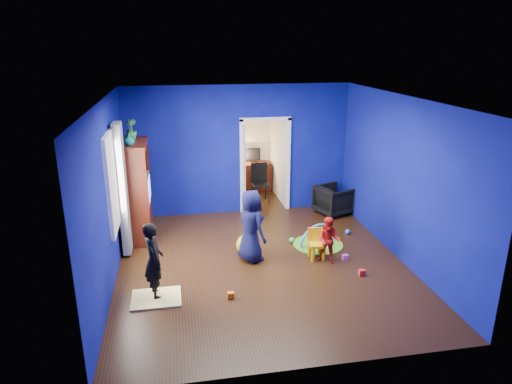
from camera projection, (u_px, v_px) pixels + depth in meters
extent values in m
cube|color=black|center=(262.00, 265.00, 8.09)|extent=(5.00, 5.50, 0.01)
cube|color=white|center=(263.00, 99.00, 7.18)|extent=(5.00, 5.50, 0.01)
cube|color=#090D6E|center=(239.00, 150.00, 10.20)|extent=(5.00, 0.02, 2.90)
cube|color=#090D6E|center=(310.00, 260.00, 5.06)|extent=(5.00, 0.02, 2.90)
cube|color=#090D6E|center=(107.00, 195.00, 7.21)|extent=(0.02, 5.50, 2.90)
cube|color=#090D6E|center=(401.00, 179.00, 8.06)|extent=(0.02, 5.50, 2.90)
imported|color=black|center=(334.00, 200.00, 10.40)|extent=(0.93, 0.92, 0.66)
imported|color=black|center=(154.00, 260.00, 6.90)|extent=(0.39, 0.50, 1.22)
imported|color=#0E1336|center=(251.00, 226.00, 8.06)|extent=(0.66, 0.76, 1.32)
imported|color=#B11228|center=(329.00, 240.00, 8.04)|extent=(0.52, 0.48, 0.85)
imported|color=#0C5462|center=(129.00, 140.00, 8.31)|extent=(0.25, 0.25, 0.20)
imported|color=#318736|center=(131.00, 130.00, 8.76)|extent=(0.28, 0.28, 0.39)
cube|color=#370E09|center=(135.00, 191.00, 8.93)|extent=(0.58, 1.14, 1.96)
cube|color=silver|center=(137.00, 189.00, 8.92)|extent=(0.46, 0.70, 0.54)
cube|color=#F2E07A|center=(156.00, 298.00, 7.00)|extent=(0.75, 0.60, 0.03)
sphere|color=yellow|center=(246.00, 245.00, 8.44)|extent=(0.38, 0.38, 0.38)
cube|color=yellow|center=(317.00, 245.00, 8.26)|extent=(0.31, 0.31, 0.50)
cylinder|color=green|center=(318.00, 244.00, 8.86)|extent=(0.96, 0.96, 0.03)
torus|color=#3F8CD8|center=(318.00, 244.00, 8.86)|extent=(0.83, 0.31, 0.86)
cube|color=white|center=(110.00, 183.00, 7.51)|extent=(0.03, 0.95, 1.55)
cube|color=slate|center=(123.00, 190.00, 8.13)|extent=(0.14, 0.42, 2.40)
cube|color=white|center=(265.00, 166.00, 10.43)|extent=(1.16, 0.10, 2.10)
cube|color=#3D140A|center=(254.00, 177.00, 12.05)|extent=(0.88, 0.44, 0.75)
cube|color=black|center=(253.00, 154.00, 11.99)|extent=(0.40, 0.05, 0.32)
sphere|color=#FFD88C|center=(243.00, 156.00, 11.89)|extent=(0.14, 0.14, 0.14)
cube|color=black|center=(260.00, 184.00, 11.13)|extent=(0.40, 0.40, 0.92)
cube|color=white|center=(253.00, 114.00, 11.64)|extent=(0.88, 0.24, 0.04)
cube|color=red|center=(362.00, 273.00, 7.71)|extent=(0.10, 0.08, 0.10)
sphere|color=blue|center=(348.00, 232.00, 9.36)|extent=(0.11, 0.11, 0.11)
cube|color=orange|center=(231.00, 295.00, 7.01)|extent=(0.10, 0.08, 0.10)
sphere|color=green|center=(292.00, 240.00, 8.96)|extent=(0.11, 0.11, 0.11)
cube|color=#DC52C1|center=(345.00, 257.00, 8.25)|extent=(0.10, 0.08, 0.10)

